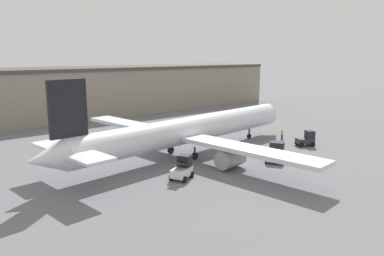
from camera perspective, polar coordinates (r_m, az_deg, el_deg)
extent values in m
plane|color=slate|center=(49.96, 0.00, -3.93)|extent=(400.00, 400.00, 0.00)
cube|color=gray|center=(88.13, -11.40, 5.61)|extent=(82.43, 16.46, 9.63)
cube|color=#47423D|center=(87.80, -11.53, 8.96)|extent=(82.43, 16.78, 0.70)
cylinder|color=silver|center=(49.20, 0.00, -0.19)|extent=(36.08, 6.64, 3.41)
cone|color=silver|center=(64.29, 12.09, 2.24)|extent=(3.02, 3.57, 3.34)
cone|color=silver|center=(37.96, -21.40, -4.42)|extent=(4.02, 3.56, 3.24)
cube|color=silver|center=(55.97, -9.08, 0.43)|extent=(4.90, 17.95, 0.50)
cube|color=silver|center=(41.40, 8.82, -3.36)|extent=(4.90, 17.95, 0.50)
cylinder|color=#939399|center=(54.20, -7.34, -1.45)|extent=(3.55, 2.42, 2.13)
cylinder|color=#939399|center=(43.31, 5.89, -4.64)|extent=(3.55, 2.42, 2.13)
cube|color=black|center=(38.15, -18.40, 2.82)|extent=(3.98, 0.72, 5.66)
cube|color=silver|center=(42.21, -20.42, -2.35)|extent=(3.42, 4.35, 0.24)
cube|color=silver|center=(35.76, -15.19, -4.39)|extent=(3.42, 4.35, 0.24)
cylinder|color=#38383D|center=(59.49, 8.71, -0.80)|extent=(0.28, 0.28, 1.62)
cylinder|color=black|center=(59.58, 8.69, -1.23)|extent=(0.73, 0.41, 0.70)
cylinder|color=#38383D|center=(47.02, 0.41, -3.88)|extent=(0.28, 0.28, 1.62)
cylinder|color=black|center=(47.12, 0.41, -4.30)|extent=(0.93, 0.43, 0.90)
cylinder|color=#38383D|center=(50.08, -3.25, -2.96)|extent=(0.28, 0.28, 1.62)
cylinder|color=black|center=(50.17, -3.25, -3.35)|extent=(0.93, 0.43, 0.90)
cylinder|color=#1E2338|center=(59.72, 13.54, -1.33)|extent=(0.27, 0.27, 0.82)
cylinder|color=yellow|center=(59.57, 13.58, -0.64)|extent=(0.38, 0.38, 0.65)
sphere|color=tan|center=(59.49, 13.60, -0.22)|extent=(0.24, 0.24, 0.24)
cube|color=#B2B2B7|center=(47.30, 12.63, -4.17)|extent=(3.83, 3.27, 0.81)
cube|color=black|center=(47.95, 12.83, -2.76)|extent=(2.11, 2.20, 1.16)
cylinder|color=black|center=(48.42, 13.90, -4.37)|extent=(0.69, 0.55, 0.63)
cylinder|color=black|center=(48.64, 11.69, -4.20)|extent=(0.69, 0.55, 0.63)
cylinder|color=black|center=(46.18, 13.57, -5.11)|extent=(0.69, 0.55, 0.63)
cylinder|color=black|center=(46.41, 11.26, -4.93)|extent=(0.69, 0.55, 0.63)
cube|color=silver|center=(39.85, -1.59, -6.72)|extent=(2.97, 2.44, 0.87)
cube|color=black|center=(40.15, -1.13, -5.00)|extent=(1.59, 1.71, 1.25)
cube|color=#333333|center=(39.14, -1.90, -5.46)|extent=(1.90, 1.63, 0.64)
cylinder|color=black|center=(40.43, -0.04, -7.10)|extent=(0.74, 0.54, 0.68)
cylinder|color=black|center=(41.07, -1.97, -6.81)|extent=(0.74, 0.54, 0.68)
cylinder|color=black|center=(38.90, -1.17, -7.85)|extent=(0.74, 0.54, 0.68)
cylinder|color=black|center=(39.56, -3.17, -7.53)|extent=(0.74, 0.54, 0.68)
cube|color=#2D2D33|center=(56.40, 16.83, -1.89)|extent=(2.83, 2.46, 0.77)
cube|color=black|center=(56.51, 17.51, -0.93)|extent=(1.57, 1.64, 1.10)
cylinder|color=black|center=(56.26, 17.91, -2.38)|extent=(0.76, 0.61, 0.72)
cylinder|color=black|center=(57.48, 17.26, -2.07)|extent=(0.76, 0.61, 0.72)
cylinder|color=black|center=(55.49, 16.34, -2.48)|extent=(0.76, 0.61, 0.72)
cylinder|color=black|center=(56.72, 15.72, -2.15)|extent=(0.76, 0.61, 0.72)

